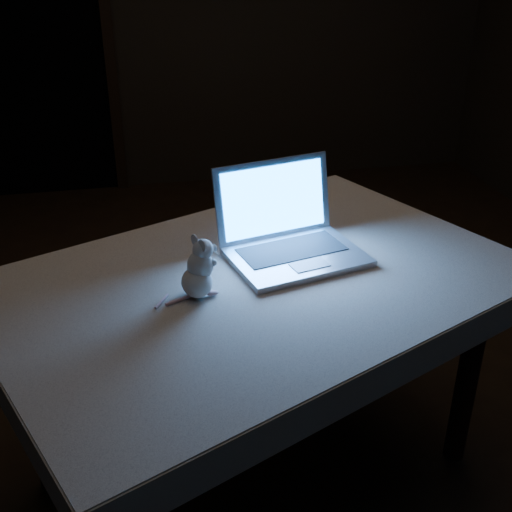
{
  "coord_description": "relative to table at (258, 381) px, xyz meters",
  "views": [
    {
      "loc": [
        -0.55,
        -2.4,
        1.85
      ],
      "look_at": [
        -0.18,
        -0.63,
        0.91
      ],
      "focal_mm": 45.0,
      "sensor_mm": 36.0,
      "label": 1
    }
  ],
  "objects": [
    {
      "name": "plush_mouse",
      "position": [
        -0.21,
        -0.08,
        0.52
      ],
      "size": [
        0.15,
        0.15,
        0.19
      ],
      "primitive_type": null,
      "rotation": [
        0.0,
        0.0,
        0.06
      ],
      "color": "silver",
      "rests_on": "tablecloth"
    },
    {
      "name": "doorway",
      "position": [
        -0.93,
        3.13,
        0.65
      ],
      "size": [
        1.06,
        0.36,
        2.13
      ],
      "primitive_type": null,
      "color": "black",
      "rests_on": "back_wall"
    },
    {
      "name": "laptop",
      "position": [
        0.15,
        0.08,
        0.57
      ],
      "size": [
        0.51,
        0.47,
        0.3
      ],
      "primitive_type": null,
      "rotation": [
        0.0,
        0.0,
        0.23
      ],
      "color": "#B2B1B6",
      "rests_on": "tablecloth"
    },
    {
      "name": "table",
      "position": [
        0.0,
        0.0,
        0.0
      ],
      "size": [
        1.83,
        1.54,
        0.83
      ],
      "primitive_type": null,
      "rotation": [
        0.0,
        0.0,
        0.42
      ],
      "color": "black",
      "rests_on": "floor"
    },
    {
      "name": "floor",
      "position": [
        0.17,
        0.63,
        -0.42
      ],
      "size": [
        5.0,
        5.0,
        0.0
      ],
      "primitive_type": "plane",
      "color": "black",
      "rests_on": "ground"
    },
    {
      "name": "tablecloth",
      "position": [
        -0.04,
        0.02,
        0.37
      ],
      "size": [
        1.83,
        1.38,
        0.11
      ],
      "primitive_type": null,
      "rotation": [
        0.0,
        0.0,
        0.17
      ],
      "color": "beige",
      "rests_on": "table"
    },
    {
      "name": "back_wall",
      "position": [
        0.17,
        3.13,
        0.88
      ],
      "size": [
        4.5,
        0.04,
        2.6
      ],
      "primitive_type": "cube",
      "color": "black",
      "rests_on": "ground"
    }
  ]
}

